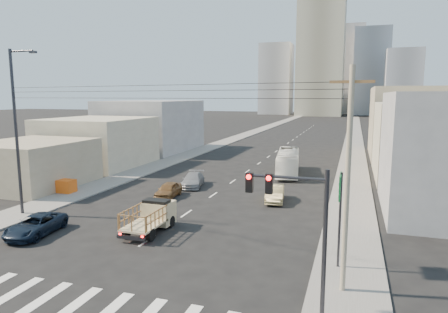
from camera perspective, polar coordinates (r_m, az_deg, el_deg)
The scene contains 27 objects.
ground at distance 23.63m, azimuth -13.36°, elevation -13.26°, with size 420.00×420.00×0.00m, color black.
sidewalk_left at distance 92.06m, azimuth 3.28°, elevation 3.18°, with size 3.50×180.00×0.12m, color slate.
sidewalk_right at distance 89.03m, azimuth 18.07°, elevation 2.59°, with size 3.50×180.00×0.12m, color slate.
crosswalk at distance 19.24m, azimuth -23.16°, elevation -19.00°, with size 18.59×3.80×0.01m.
lane_dashes at distance 73.07m, azimuth 8.78°, elevation 1.65°, with size 0.15×104.00×0.01m.
flatbed_pickup at distance 26.52m, azimuth -10.43°, elevation -8.22°, with size 1.95×4.41×1.90m.
navy_pickup at distance 28.26m, azimuth -25.30°, elevation -8.86°, with size 2.08×4.51×1.25m, color black.
city_bus at distance 45.56m, azimuth 9.13°, elevation -0.78°, with size 2.31×9.86×2.75m, color white.
sedan_brown at distance 35.13m, azimuth -7.96°, elevation -4.76°, with size 1.52×3.78×1.29m, color brown.
sedan_tan at distance 33.71m, azimuth 7.28°, elevation -5.26°, with size 1.42×4.07×1.34m, color #9B8B5B.
sedan_grey at distance 38.99m, azimuth -4.48°, elevation -3.36°, with size 1.82×4.48×1.30m, color gray.
traffic_signal at distance 15.91m, azimuth 10.57°, elevation -8.44°, with size 3.23×0.35×6.00m.
green_sign at distance 20.72m, azimuth 16.24°, elevation -5.60°, with size 0.18×1.60×5.00m.
utility_pole at distance 17.96m, azimuth 17.22°, elevation -3.09°, with size 1.80×0.24×10.00m.
streetlamp_left at distance 32.38m, azimuth -27.46°, elevation 3.61°, with size 2.36×0.25×12.00m.
overhead_wires at distance 23.25m, azimuth -12.18°, elevation 9.06°, with size 23.01×5.02×0.72m.
crate_stack at distance 38.93m, azimuth -21.82°, elevation -3.91°, with size 1.80×1.20×1.14m.
bldg_right_mid at distance 47.50m, azimuth 27.50°, elevation 1.94°, with size 11.00×14.00×8.00m, color #A9A088.
bldg_right_far at distance 63.27m, azimuth 25.70°, elevation 4.39°, with size 12.00×16.00×10.00m, color gray.
bldg_left_near at distance 43.12m, azimuth -25.70°, elevation -0.94°, with size 9.00×10.00×4.40m, color gray.
bldg_left_mid at distance 52.81m, azimuth -17.56°, elevation 1.99°, with size 11.00×12.00×6.00m, color #A9A088.
bldg_left_far at distance 65.67m, azimuth -10.33°, elevation 4.34°, with size 12.00×16.00×8.00m, color gray.
high_rise_tower at distance 190.46m, azimuth 13.72°, elevation 14.77°, with size 20.00×20.00×60.00m, color gray.
midrise_ne at distance 204.02m, azimuth 20.24°, elevation 11.24°, with size 16.00×16.00×40.00m, color gray.
midrise_nw at distance 202.32m, azimuth 7.48°, elevation 10.86°, with size 15.00×15.00×34.00m, color gray.
midrise_back at distance 219.09m, azimuth 16.93°, elevation 11.70°, with size 18.00×18.00×44.00m, color gray.
midrise_east at distance 184.60m, azimuth 24.13°, elevation 9.49°, with size 14.00×14.00×28.00m, color gray.
Camera 1 is at (11.67, -18.61, 8.70)m, focal length 32.00 mm.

